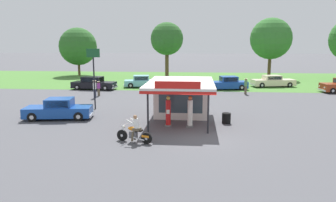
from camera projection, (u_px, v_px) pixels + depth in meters
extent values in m
plane|color=#4C4C51|center=(201.00, 136.00, 18.98)|extent=(300.00, 300.00, 0.00)
cube|color=#477A33|center=(199.00, 80.00, 48.37)|extent=(120.00, 24.00, 0.01)
cube|color=silver|center=(182.00, 98.00, 24.37)|extent=(3.92, 3.32, 2.65)
cube|color=#384C56|center=(181.00, 101.00, 22.75)|extent=(3.13, 0.05, 1.69)
cube|color=silver|center=(181.00, 83.00, 22.46)|extent=(4.62, 7.20, 0.16)
cube|color=red|center=(181.00, 85.00, 22.50)|extent=(4.62, 7.20, 0.18)
cube|color=red|center=(178.00, 85.00, 18.91)|extent=(2.74, 0.08, 0.44)
cylinder|color=black|center=(208.00, 112.00, 19.41)|extent=(0.12, 0.12, 2.65)
cylinder|color=black|center=(148.00, 111.00, 19.75)|extent=(0.12, 0.12, 2.65)
cube|color=slate|center=(168.00, 125.00, 21.34)|extent=(0.44, 0.44, 0.10)
cylinder|color=red|center=(168.00, 112.00, 21.18)|extent=(0.34, 0.34, 1.67)
cube|color=white|center=(168.00, 112.00, 20.99)|extent=(0.22, 0.02, 0.28)
sphere|color=#EACC4C|center=(168.00, 98.00, 21.00)|extent=(0.26, 0.26, 0.26)
cube|color=slate|center=(190.00, 126.00, 21.21)|extent=(0.44, 0.44, 0.10)
cylinder|color=silver|center=(190.00, 113.00, 21.04)|extent=(0.34, 0.34, 1.70)
cube|color=white|center=(190.00, 112.00, 20.85)|extent=(0.22, 0.02, 0.28)
sphere|color=orange|center=(190.00, 98.00, 20.87)|extent=(0.26, 0.26, 0.26)
cylinder|color=black|center=(122.00, 135.00, 18.12)|extent=(0.64, 0.29, 0.64)
cylinder|color=silver|center=(122.00, 135.00, 18.12)|extent=(0.19, 0.16, 0.16)
cylinder|color=black|center=(147.00, 138.00, 17.53)|extent=(0.64, 0.29, 0.64)
cylinder|color=silver|center=(147.00, 138.00, 17.53)|extent=(0.19, 0.16, 0.16)
ellipsoid|color=orange|center=(132.00, 129.00, 17.78)|extent=(0.61, 0.40, 0.24)
cube|color=#59595E|center=(133.00, 135.00, 17.82)|extent=(0.49, 0.36, 0.36)
cube|color=black|center=(138.00, 130.00, 17.66)|extent=(0.54, 0.39, 0.10)
cylinder|color=silver|center=(124.00, 131.00, 18.03)|extent=(0.37, 0.18, 0.71)
cylinder|color=silver|center=(125.00, 124.00, 17.92)|extent=(0.25, 0.68, 0.04)
sphere|color=silver|center=(124.00, 127.00, 17.98)|extent=(0.16, 0.16, 0.16)
cube|color=orange|center=(146.00, 136.00, 17.52)|extent=(0.47, 0.30, 0.12)
cylinder|color=silver|center=(139.00, 139.00, 17.57)|extent=(0.70, 0.29, 0.18)
cube|color=brown|center=(137.00, 129.00, 17.67)|extent=(0.48, 0.45, 0.14)
cylinder|color=brown|center=(132.00, 136.00, 17.67)|extent=(0.18, 0.26, 0.56)
cylinder|color=brown|center=(135.00, 135.00, 17.96)|extent=(0.18, 0.26, 0.56)
cylinder|color=white|center=(136.00, 124.00, 17.63)|extent=(0.49, 0.43, 0.60)
sphere|color=#9E704C|center=(135.00, 117.00, 17.59)|extent=(0.22, 0.22, 0.22)
cylinder|color=white|center=(131.00, 123.00, 17.53)|extent=(0.54, 0.25, 0.31)
cylinder|color=white|center=(134.00, 121.00, 17.89)|extent=(0.54, 0.25, 0.31)
cube|color=#19479E|center=(59.00, 111.00, 23.37)|extent=(4.97, 2.55, 0.72)
cube|color=#19479E|center=(60.00, 103.00, 23.26)|extent=(2.07, 1.89, 0.61)
cube|color=#283847|center=(47.00, 103.00, 23.20)|extent=(0.26, 1.43, 0.49)
cube|color=#283847|center=(56.00, 105.00, 22.47)|extent=(1.55, 0.27, 0.47)
cube|color=#283847|center=(62.00, 101.00, 24.04)|extent=(1.55, 0.27, 0.47)
cube|color=silver|center=(25.00, 115.00, 23.27)|extent=(0.39, 1.75, 0.18)
cube|color=silver|center=(92.00, 114.00, 23.56)|extent=(0.39, 1.75, 0.18)
sphere|color=white|center=(22.00, 113.00, 22.64)|extent=(0.18, 0.18, 0.18)
sphere|color=white|center=(28.00, 110.00, 23.80)|extent=(0.18, 0.18, 0.18)
cylinder|color=black|center=(32.00, 117.00, 22.46)|extent=(0.68, 0.30, 0.66)
cylinder|color=silver|center=(32.00, 117.00, 22.46)|extent=(0.33, 0.26, 0.30)
cylinder|color=black|center=(40.00, 112.00, 24.16)|extent=(0.68, 0.30, 0.66)
cylinder|color=silver|center=(40.00, 112.00, 24.16)|extent=(0.33, 0.26, 0.30)
cylinder|color=black|center=(78.00, 117.00, 22.65)|extent=(0.68, 0.30, 0.66)
cylinder|color=silver|center=(78.00, 117.00, 22.65)|extent=(0.33, 0.26, 0.30)
cylinder|color=black|center=(83.00, 111.00, 24.35)|extent=(0.68, 0.30, 0.66)
cylinder|color=silver|center=(83.00, 111.00, 24.35)|extent=(0.33, 0.26, 0.30)
cube|color=#7AC6D1|center=(144.00, 83.00, 40.09)|extent=(5.09, 2.64, 0.70)
cube|color=#7AC6D1|center=(141.00, 78.00, 39.95)|extent=(2.16, 1.92, 0.60)
cube|color=#283847|center=(149.00, 78.00, 40.02)|extent=(0.29, 1.41, 0.48)
cube|color=#283847|center=(141.00, 77.00, 40.72)|extent=(1.61, 0.31, 0.45)
cube|color=#283847|center=(141.00, 78.00, 39.17)|extent=(1.61, 0.31, 0.45)
cube|color=silver|center=(163.00, 85.00, 40.33)|extent=(0.42, 1.73, 0.18)
cube|color=silver|center=(124.00, 85.00, 39.94)|extent=(0.42, 1.73, 0.18)
sphere|color=white|center=(163.00, 82.00, 40.86)|extent=(0.18, 0.18, 0.18)
sphere|color=white|center=(164.00, 83.00, 39.71)|extent=(0.18, 0.18, 0.18)
cylinder|color=black|center=(157.00, 83.00, 41.10)|extent=(0.68, 0.31, 0.66)
cylinder|color=silver|center=(157.00, 83.00, 41.10)|extent=(0.33, 0.27, 0.30)
cylinder|color=black|center=(157.00, 85.00, 39.42)|extent=(0.68, 0.31, 0.66)
cylinder|color=silver|center=(157.00, 85.00, 39.42)|extent=(0.33, 0.27, 0.30)
cylinder|color=black|center=(131.00, 84.00, 40.83)|extent=(0.68, 0.31, 0.66)
cylinder|color=silver|center=(131.00, 84.00, 40.83)|extent=(0.33, 0.27, 0.30)
cylinder|color=black|center=(131.00, 86.00, 39.16)|extent=(0.68, 0.31, 0.66)
cylinder|color=silver|center=(131.00, 86.00, 39.16)|extent=(0.33, 0.27, 0.30)
cube|color=#19479E|center=(226.00, 85.00, 38.09)|extent=(5.25, 2.83, 0.77)
cube|color=#19479E|center=(229.00, 79.00, 37.99)|extent=(2.19, 2.02, 0.62)
cube|color=#283847|center=(221.00, 79.00, 37.90)|extent=(0.32, 1.48, 0.50)
cube|color=#283847|center=(231.00, 80.00, 37.18)|extent=(1.60, 0.34, 0.47)
cube|color=#283847|center=(227.00, 78.00, 38.81)|extent=(1.60, 0.34, 0.47)
cube|color=silver|center=(205.00, 87.00, 37.89)|extent=(0.46, 1.82, 0.18)
cube|color=silver|center=(246.00, 87.00, 38.38)|extent=(0.46, 1.82, 0.18)
sphere|color=white|center=(206.00, 85.00, 37.23)|extent=(0.18, 0.18, 0.18)
sphere|color=white|center=(204.00, 84.00, 38.44)|extent=(0.18, 0.18, 0.18)
cylinder|color=black|center=(214.00, 88.00, 37.08)|extent=(0.69, 0.32, 0.66)
cylinder|color=silver|center=(214.00, 88.00, 37.08)|extent=(0.33, 0.27, 0.30)
cylinder|color=black|center=(210.00, 86.00, 38.85)|extent=(0.69, 0.32, 0.66)
cylinder|color=silver|center=(210.00, 86.00, 38.85)|extent=(0.33, 0.27, 0.30)
cylinder|color=black|center=(242.00, 87.00, 37.41)|extent=(0.69, 0.32, 0.66)
cylinder|color=silver|center=(242.00, 87.00, 37.41)|extent=(0.33, 0.27, 0.30)
cylinder|color=black|center=(237.00, 85.00, 39.18)|extent=(0.69, 0.32, 0.66)
cylinder|color=silver|center=(237.00, 85.00, 39.18)|extent=(0.33, 0.27, 0.30)
cube|color=black|center=(94.00, 85.00, 38.16)|extent=(5.30, 2.34, 0.73)
cube|color=black|center=(92.00, 79.00, 38.08)|extent=(2.47, 1.85, 0.62)
cube|color=#283847|center=(101.00, 79.00, 37.87)|extent=(0.18, 1.44, 0.49)
cube|color=#283847|center=(95.00, 78.00, 38.85)|extent=(1.97, 0.22, 0.47)
cube|color=#283847|center=(90.00, 80.00, 37.30)|extent=(1.97, 0.22, 0.47)
cube|color=silver|center=(115.00, 87.00, 37.73)|extent=(0.29, 1.76, 0.18)
cube|color=silver|center=(74.00, 86.00, 38.69)|extent=(0.29, 1.76, 0.18)
sphere|color=white|center=(117.00, 84.00, 38.25)|extent=(0.18, 0.18, 0.18)
sphere|color=white|center=(113.00, 86.00, 37.10)|extent=(0.18, 0.18, 0.18)
cylinder|color=black|center=(111.00, 86.00, 38.72)|extent=(0.68, 0.26, 0.66)
cylinder|color=silver|center=(111.00, 86.00, 38.72)|extent=(0.32, 0.25, 0.30)
cylinder|color=black|center=(105.00, 88.00, 37.04)|extent=(0.68, 0.26, 0.66)
cylinder|color=silver|center=(105.00, 88.00, 37.04)|extent=(0.32, 0.25, 0.30)
cylinder|color=black|center=(84.00, 85.00, 39.36)|extent=(0.68, 0.26, 0.66)
cylinder|color=silver|center=(84.00, 85.00, 39.36)|extent=(0.32, 0.25, 0.30)
cylinder|color=black|center=(77.00, 87.00, 37.69)|extent=(0.68, 0.26, 0.66)
cylinder|color=silver|center=(77.00, 87.00, 37.69)|extent=(0.32, 0.25, 0.30)
cube|color=beige|center=(273.00, 82.00, 40.45)|extent=(5.58, 2.89, 0.74)
cube|color=beige|center=(272.00, 77.00, 40.31)|extent=(2.36, 2.01, 0.53)
cube|color=#283847|center=(280.00, 77.00, 40.43)|extent=(0.33, 1.42, 0.43)
cube|color=#283847|center=(269.00, 77.00, 41.09)|extent=(1.73, 0.39, 0.41)
cube|color=#283847|center=(275.00, 78.00, 39.54)|extent=(1.73, 0.39, 0.41)
cube|color=silver|center=(293.00, 84.00, 40.80)|extent=(0.48, 1.74, 0.18)
cube|color=silver|center=(252.00, 85.00, 40.19)|extent=(0.48, 1.74, 0.18)
sphere|color=white|center=(291.00, 81.00, 41.32)|extent=(0.18, 0.18, 0.18)
sphere|color=white|center=(295.00, 82.00, 40.17)|extent=(0.18, 0.18, 0.18)
cylinder|color=black|center=(283.00, 83.00, 41.53)|extent=(0.69, 0.33, 0.66)
cylinder|color=silver|center=(283.00, 83.00, 41.53)|extent=(0.34, 0.28, 0.30)
cylinder|color=black|center=(290.00, 85.00, 39.85)|extent=(0.69, 0.33, 0.66)
cylinder|color=silver|center=(290.00, 85.00, 39.85)|extent=(0.34, 0.28, 0.30)
cylinder|color=black|center=(257.00, 83.00, 41.13)|extent=(0.69, 0.33, 0.66)
cylinder|color=silver|center=(257.00, 83.00, 41.13)|extent=(0.34, 0.28, 0.30)
cylinder|color=black|center=(262.00, 85.00, 39.44)|extent=(0.69, 0.33, 0.66)
cylinder|color=silver|center=(262.00, 85.00, 39.44)|extent=(0.34, 0.28, 0.30)
cube|color=silver|center=(322.00, 90.00, 35.71)|extent=(0.29, 1.80, 0.18)
sphere|color=white|center=(325.00, 88.00, 35.06)|extent=(0.18, 0.18, 0.18)
sphere|color=white|center=(319.00, 86.00, 36.25)|extent=(0.18, 0.18, 0.18)
cylinder|color=black|center=(333.00, 91.00, 34.84)|extent=(0.68, 0.26, 0.66)
cylinder|color=silver|center=(333.00, 91.00, 34.84)|extent=(0.32, 0.25, 0.30)
cylinder|color=black|center=(325.00, 89.00, 36.58)|extent=(0.68, 0.26, 0.66)
cylinder|color=silver|center=(325.00, 89.00, 36.58)|extent=(0.32, 0.25, 0.30)
cylinder|color=brown|center=(99.00, 92.00, 33.56)|extent=(0.26, 0.26, 0.78)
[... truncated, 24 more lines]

